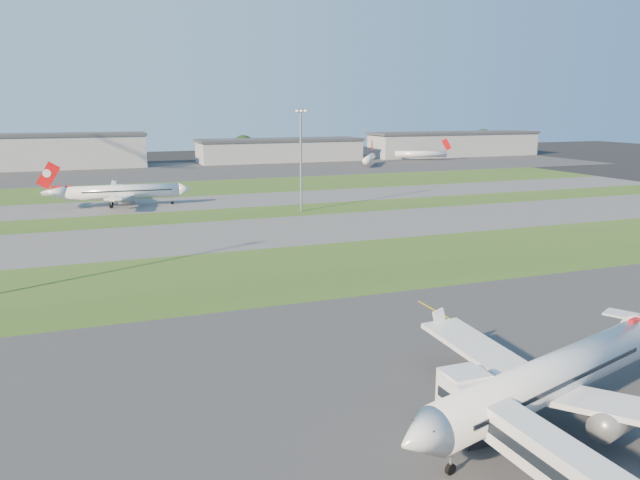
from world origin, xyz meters
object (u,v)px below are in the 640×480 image
airliner_parked (554,377)px  mini_jet_far (421,154)px  mini_jet_near (369,159)px  light_mast_centre (301,153)px  jet_bridge (575,474)px  airliner_taxiing (122,192)px

airliner_parked → mini_jet_far: bearing=45.3°
mini_jet_near → light_mast_centre: bearing=178.5°
jet_bridge → mini_jet_far: bearing=62.0°
airliner_taxiing → light_mast_centre: size_ratio=1.40×
light_mast_centre → jet_bridge: bearing=-101.4°
airliner_parked → mini_jet_far: (124.42, 239.00, -0.70)m
airliner_taxiing → mini_jet_far: (150.75, 103.31, -0.66)m
jet_bridge → airliner_taxiing: size_ratio=0.75×
airliner_parked → mini_jet_far: 269.44m
jet_bridge → airliner_parked: 14.76m
jet_bridge → airliner_parked: size_ratio=0.76×
mini_jet_near → mini_jet_far: bearing=-33.4°
airliner_parked → airliner_taxiing: bearing=83.8°
airliner_parked → mini_jet_near: airliner_parked is taller
mini_jet_near → airliner_taxiing: bearing=158.4°
mini_jet_far → light_mast_centre: light_mast_centre is taller
airliner_parked → mini_jet_near: bearing=51.3°
airliner_parked → light_mast_centre: light_mast_centre is taller
airliner_taxiing → airliner_parked: bearing=104.3°
airliner_taxiing → jet_bridge: bearing=100.1°
mini_jet_far → mini_jet_near: bearing=-136.1°
mini_jet_near → light_mast_centre: size_ratio=0.98×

